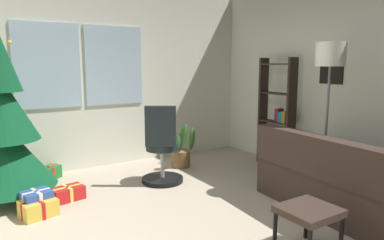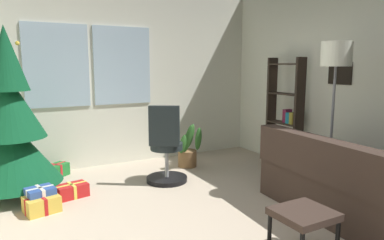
{
  "view_description": "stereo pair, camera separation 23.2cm",
  "coord_description": "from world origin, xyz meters",
  "px_view_note": "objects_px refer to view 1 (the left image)",
  "views": [
    {
      "loc": [
        -1.75,
        -2.47,
        1.57
      ],
      "look_at": [
        0.21,
        0.63,
        1.0
      ],
      "focal_mm": 32.38,
      "sensor_mm": 36.0,
      "label": 1
    },
    {
      "loc": [
        -1.55,
        -2.59,
        1.57
      ],
      "look_at": [
        0.21,
        0.63,
        1.0
      ],
      "focal_mm": 32.38,
      "sensor_mm": 36.0,
      "label": 2
    }
  ],
  "objects_px": {
    "holiday_tree": "(4,130)",
    "gift_box_blue": "(37,202)",
    "floor_lamp": "(330,66)",
    "footstool": "(309,214)",
    "bookshelf": "(277,119)",
    "office_chair": "(162,153)",
    "gift_box_green": "(48,173)",
    "gift_box_red": "(68,193)",
    "potted_plant": "(182,151)",
    "gift_box_gold": "(38,208)",
    "couch": "(368,188)"
  },
  "relations": [
    {
      "from": "couch",
      "to": "office_chair",
      "type": "distance_m",
      "value": 2.48
    },
    {
      "from": "gift_box_green",
      "to": "gift_box_red",
      "type": "bearing_deg",
      "value": -86.27
    },
    {
      "from": "office_chair",
      "to": "bookshelf",
      "type": "distance_m",
      "value": 1.95
    },
    {
      "from": "office_chair",
      "to": "bookshelf",
      "type": "xyz_separation_m",
      "value": [
        1.91,
        -0.21,
        0.33
      ]
    },
    {
      "from": "gift_box_red",
      "to": "office_chair",
      "type": "xyz_separation_m",
      "value": [
        1.22,
        -0.06,
        0.34
      ]
    },
    {
      "from": "gift_box_red",
      "to": "gift_box_blue",
      "type": "xyz_separation_m",
      "value": [
        -0.36,
        -0.22,
        0.05
      ]
    },
    {
      "from": "holiday_tree",
      "to": "gift_box_blue",
      "type": "relative_size",
      "value": 7.64
    },
    {
      "from": "footstool",
      "to": "gift_box_red",
      "type": "bearing_deg",
      "value": 122.42
    },
    {
      "from": "gift_box_gold",
      "to": "potted_plant",
      "type": "distance_m",
      "value": 2.34
    },
    {
      "from": "holiday_tree",
      "to": "gift_box_green",
      "type": "relative_size",
      "value": 6.49
    },
    {
      "from": "holiday_tree",
      "to": "potted_plant",
      "type": "relative_size",
      "value": 3.54
    },
    {
      "from": "gift_box_red",
      "to": "bookshelf",
      "type": "xyz_separation_m",
      "value": [
        3.13,
        -0.27,
        0.67
      ]
    },
    {
      "from": "gift_box_red",
      "to": "floor_lamp",
      "type": "xyz_separation_m",
      "value": [
        2.73,
        -1.47,
        1.49
      ]
    },
    {
      "from": "floor_lamp",
      "to": "couch",
      "type": "bearing_deg",
      "value": -101.49
    },
    {
      "from": "couch",
      "to": "gift_box_blue",
      "type": "xyz_separation_m",
      "value": [
        -2.96,
        1.9,
        -0.18
      ]
    },
    {
      "from": "gift_box_red",
      "to": "gift_box_green",
      "type": "distance_m",
      "value": 0.92
    },
    {
      "from": "office_chair",
      "to": "bookshelf",
      "type": "bearing_deg",
      "value": -6.16
    },
    {
      "from": "gift_box_green",
      "to": "office_chair",
      "type": "relative_size",
      "value": 0.36
    },
    {
      "from": "potted_plant",
      "to": "holiday_tree",
      "type": "bearing_deg",
      "value": -177.99
    },
    {
      "from": "holiday_tree",
      "to": "potted_plant",
      "type": "distance_m",
      "value": 2.5
    },
    {
      "from": "holiday_tree",
      "to": "bookshelf",
      "type": "xyz_separation_m",
      "value": [
        3.72,
        -0.65,
        -0.08
      ]
    },
    {
      "from": "office_chair",
      "to": "floor_lamp",
      "type": "relative_size",
      "value": 0.58
    },
    {
      "from": "gift_box_blue",
      "to": "gift_box_green",
      "type": "bearing_deg",
      "value": 75.0
    },
    {
      "from": "footstool",
      "to": "holiday_tree",
      "type": "bearing_deg",
      "value": 127.41
    },
    {
      "from": "holiday_tree",
      "to": "gift_box_blue",
      "type": "height_order",
      "value": "holiday_tree"
    },
    {
      "from": "potted_plant",
      "to": "gift_box_gold",
      "type": "bearing_deg",
      "value": -161.05
    },
    {
      "from": "gift_box_green",
      "to": "bookshelf",
      "type": "distance_m",
      "value": 3.47
    },
    {
      "from": "holiday_tree",
      "to": "gift_box_gold",
      "type": "height_order",
      "value": "holiday_tree"
    },
    {
      "from": "gift_box_gold",
      "to": "office_chair",
      "type": "height_order",
      "value": "office_chair"
    },
    {
      "from": "floor_lamp",
      "to": "potted_plant",
      "type": "xyz_separation_m",
      "value": [
        -0.88,
        1.94,
        -1.31
      ]
    },
    {
      "from": "couch",
      "to": "gift_box_gold",
      "type": "height_order",
      "value": "couch"
    },
    {
      "from": "footstool",
      "to": "bookshelf",
      "type": "xyz_separation_m",
      "value": [
        1.68,
        2.02,
        0.41
      ]
    },
    {
      "from": "footstool",
      "to": "floor_lamp",
      "type": "bearing_deg",
      "value": 32.7
    },
    {
      "from": "office_chair",
      "to": "potted_plant",
      "type": "distance_m",
      "value": 0.83
    },
    {
      "from": "gift_box_gold",
      "to": "potted_plant",
      "type": "height_order",
      "value": "potted_plant"
    },
    {
      "from": "gift_box_gold",
      "to": "gift_box_green",
      "type": "bearing_deg",
      "value": 75.96
    },
    {
      "from": "holiday_tree",
      "to": "office_chair",
      "type": "distance_m",
      "value": 1.91
    },
    {
      "from": "gift_box_red",
      "to": "office_chair",
      "type": "height_order",
      "value": "office_chair"
    },
    {
      "from": "couch",
      "to": "office_chair",
      "type": "bearing_deg",
      "value": 123.76
    },
    {
      "from": "footstool",
      "to": "gift_box_gold",
      "type": "relative_size",
      "value": 1.16
    },
    {
      "from": "footstool",
      "to": "gift_box_green",
      "type": "distance_m",
      "value": 3.56
    },
    {
      "from": "holiday_tree",
      "to": "bookshelf",
      "type": "bearing_deg",
      "value": -9.88
    },
    {
      "from": "floor_lamp",
      "to": "footstool",
      "type": "bearing_deg",
      "value": -147.3
    },
    {
      "from": "couch",
      "to": "holiday_tree",
      "type": "xyz_separation_m",
      "value": [
        -3.18,
        2.5,
        0.54
      ]
    },
    {
      "from": "gift_box_blue",
      "to": "bookshelf",
      "type": "xyz_separation_m",
      "value": [
        3.5,
        -0.05,
        0.63
      ]
    },
    {
      "from": "gift_box_gold",
      "to": "bookshelf",
      "type": "relative_size",
      "value": 0.23
    },
    {
      "from": "office_chair",
      "to": "potted_plant",
      "type": "height_order",
      "value": "office_chair"
    },
    {
      "from": "couch",
      "to": "bookshelf",
      "type": "distance_m",
      "value": 1.98
    },
    {
      "from": "gift_box_red",
      "to": "gift_box_gold",
      "type": "bearing_deg",
      "value": -141.06
    },
    {
      "from": "holiday_tree",
      "to": "office_chair",
      "type": "relative_size",
      "value": 2.35
    }
  ]
}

